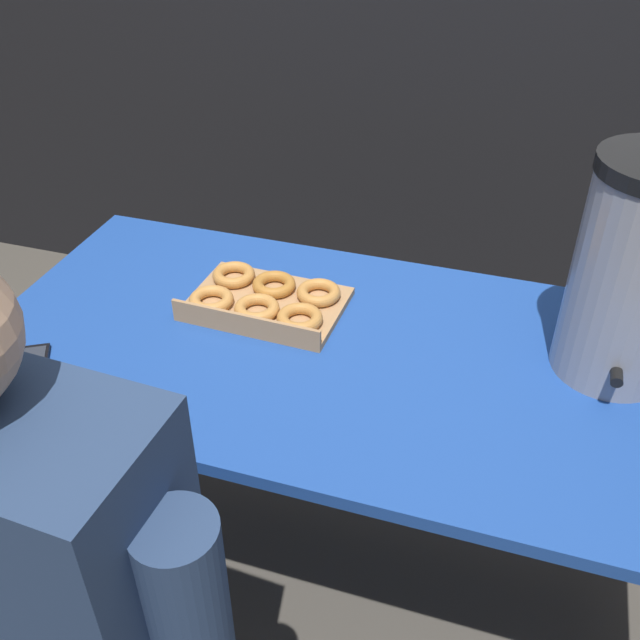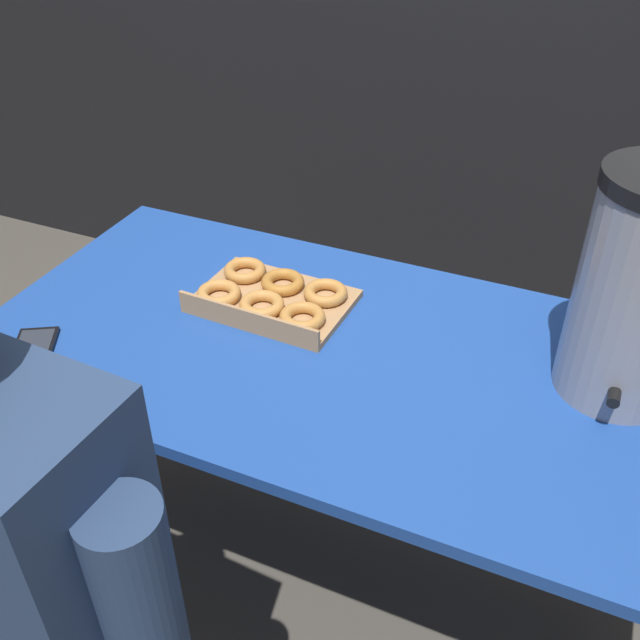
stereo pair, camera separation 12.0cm
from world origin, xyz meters
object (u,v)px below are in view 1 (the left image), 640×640
at_px(coffee_urn, 635,272).
at_px(cell_phone, 26,370).
at_px(person_seated, 49,637).
at_px(donut_box, 265,300).

relative_size(coffee_urn, cell_phone, 2.76).
relative_size(cell_phone, person_seated, 0.13).
xyz_separation_m(cell_phone, person_seated, (0.29, -0.40, -0.14)).
xyz_separation_m(donut_box, coffee_urn, (0.71, 0.02, 0.20)).
xyz_separation_m(donut_box, person_seated, (-0.07, -0.74, -0.16)).
bearing_deg(cell_phone, person_seated, -83.51).
distance_m(donut_box, person_seated, 0.76).
distance_m(donut_box, coffee_urn, 0.74).
distance_m(coffee_urn, person_seated, 1.15).
xyz_separation_m(donut_box, cell_phone, (-0.36, -0.35, -0.01)).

